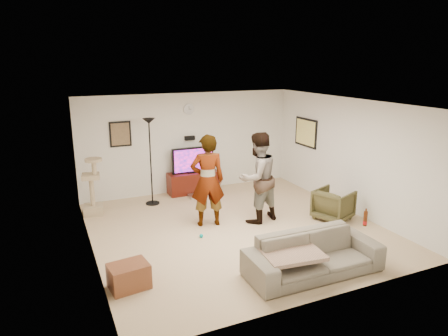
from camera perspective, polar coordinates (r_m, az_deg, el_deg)
name	(u,v)px	position (r m, az deg, el deg)	size (l,w,h in m)	color
floor	(236,229)	(8.26, 1.68, -8.54)	(5.50, 5.50, 0.02)	tan
ceiling	(237,103)	(7.61, 1.82, 9.13)	(5.50, 5.50, 0.02)	silver
wall_back	(189,143)	(10.32, -4.94, 3.57)	(5.50, 0.04, 2.50)	white
wall_front	(326,217)	(5.62, 14.14, -6.75)	(5.50, 0.04, 2.50)	white
wall_left	(88,186)	(7.13, -18.59, -2.42)	(0.04, 5.50, 2.50)	white
wall_right	(349,155)	(9.34, 17.12, 1.73)	(0.04, 5.50, 2.50)	white
wall_clock	(189,109)	(10.15, -4.99, 8.24)	(0.26, 0.26, 0.04)	white
wall_speaker	(190,138)	(10.24, -4.84, 4.22)	(0.25, 0.10, 0.10)	black
picture_back	(120,134)	(9.82, -14.37, 4.64)	(0.42, 0.03, 0.52)	brown
picture_right	(306,132)	(10.51, 11.44, 4.92)	(0.03, 0.78, 0.62)	#FDE677
tv_stand	(193,182)	(10.34, -4.34, -2.01)	(1.29, 0.45, 0.54)	#3F1109
console_box	(197,196)	(10.04, -3.84, -3.93)	(0.40, 0.30, 0.07)	#B5B5B5
tv	(193,160)	(10.18, -4.40, 1.15)	(1.08, 0.08, 0.64)	black
tv_screen	(193,160)	(10.14, -4.32, 1.10)	(0.99, 0.01, 0.56)	#EB178B
floor_lamp	(151,162)	(9.44, -10.27, 0.81)	(0.32, 0.32, 2.02)	black
cat_tree	(92,186)	(9.23, -18.13, -2.48)	(0.41, 0.41, 1.27)	tan
person_left	(208,181)	(8.12, -2.33, -1.78)	(0.69, 0.45, 1.89)	#9898A5
person_right	(258,178)	(8.34, 4.74, -1.38)	(0.92, 0.71, 1.89)	#455697
sofa	(313,255)	(6.67, 12.47, -11.84)	(2.18, 0.85, 0.64)	#6A6355
throw_blanket	(292,253)	(6.40, 9.49, -11.76)	(0.90, 0.70, 0.06)	tan
beer_bottle	(365,219)	(7.10, 19.26, -6.74)	(0.06, 0.06, 0.25)	#4E200A
armchair	(333,205)	(8.89, 15.14, -4.99)	(0.70, 0.72, 0.65)	#3A371D
side_table	(129,276)	(6.37, -13.23, -14.58)	(0.57, 0.42, 0.38)	brown
toy_ball	(201,236)	(7.85, -3.22, -9.50)	(0.07, 0.07, 0.07)	#009598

